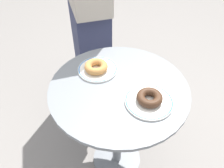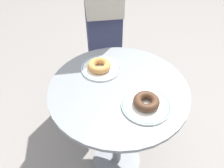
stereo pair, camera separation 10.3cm
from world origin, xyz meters
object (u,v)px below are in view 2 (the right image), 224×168
at_px(plate_right, 146,105).
at_px(person_figure, 102,6).
at_px(plate_left, 100,68).
at_px(cafe_table, 118,114).
at_px(donut_old_fashioned, 99,65).
at_px(donut_chocolate, 146,101).

distance_m(plate_right, person_figure, 0.82).
bearing_deg(plate_right, plate_left, -173.67).
xyz_separation_m(cafe_table, donut_old_fashioned, (-0.16, -0.01, 0.23)).
bearing_deg(plate_left, plate_right, 6.33).
xyz_separation_m(plate_right, donut_old_fashioned, (-0.32, -0.04, 0.02)).
relative_size(donut_old_fashioned, donut_chocolate, 1.04).
bearing_deg(cafe_table, plate_right, 10.98).
distance_m(plate_left, person_figure, 0.54).
bearing_deg(cafe_table, donut_old_fashioned, -176.39).
xyz_separation_m(donut_old_fashioned, donut_chocolate, (0.32, 0.04, 0.00)).
height_order(cafe_table, person_figure, person_figure).
height_order(cafe_table, donut_old_fashioned, donut_old_fashioned).
relative_size(plate_right, donut_old_fashioned, 1.80).
height_order(plate_left, person_figure, person_figure).
distance_m(plate_right, donut_chocolate, 0.02).
bearing_deg(person_figure, plate_left, -32.44).
bearing_deg(cafe_table, plate_left, -178.40).
relative_size(donut_chocolate, person_figure, 0.07).
distance_m(cafe_table, plate_left, 0.26).
relative_size(cafe_table, person_figure, 0.43).
distance_m(plate_left, donut_old_fashioned, 0.02).
height_order(plate_right, donut_chocolate, donut_chocolate).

